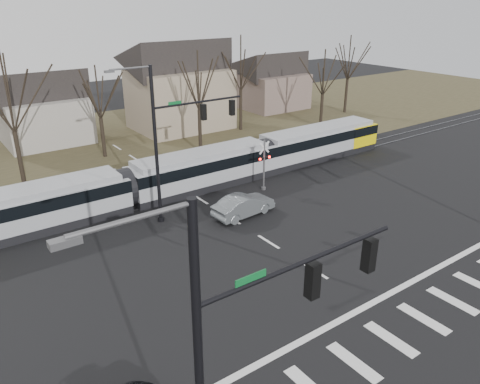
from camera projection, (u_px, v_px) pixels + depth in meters
ground at (342, 287)px, 24.15m from camera, size 140.00×140.00×0.00m
grass_verge at (109, 143)px, 48.09m from camera, size 140.00×28.00×0.01m
crosswalk at (408, 328)px, 21.16m from camera, size 27.00×2.60×0.01m
stop_line at (369, 305)px, 22.80m from camera, size 28.00×0.35×0.01m
lane_dashes at (187, 191)px, 36.12m from camera, size 0.18×30.00×0.01m
rail_pair at (188, 192)px, 35.96m from camera, size 90.00×1.52×0.06m
tram at (201, 168)px, 36.22m from camera, size 38.46×2.86×2.92m
sedan at (244, 205)px, 31.85m from camera, size 2.36×4.83×1.50m
signal_pole_near_left at (253, 346)px, 11.85m from camera, size 9.28×0.44×10.20m
signal_pole_far at (178, 135)px, 30.01m from camera, size 9.28×0.44×10.20m
rail_crossing_signal at (264, 167)px, 35.69m from camera, size 1.08×0.36×4.00m
tree_row at (149, 102)px, 42.75m from camera, size 59.20×7.20×10.00m
house_b at (42, 104)px, 46.86m from camera, size 8.64×7.56×7.65m
house_c at (179, 81)px, 51.68m from camera, size 10.80×8.64×10.10m
house_d at (272, 78)px, 61.75m from camera, size 8.64×7.56×7.65m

